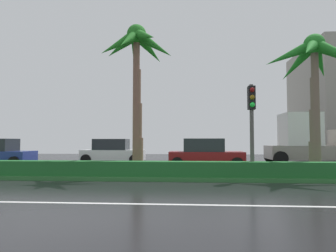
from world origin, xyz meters
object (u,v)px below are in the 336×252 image
object	(u,v)px
palm_tree_centre_left	(136,55)
car_in_traffic_third	(205,154)
car_in_traffic_second	(113,152)
box_truck_lead	(315,141)
palm_tree_centre	(314,65)
traffic_signal_median_right	(252,113)

from	to	relation	value
palm_tree_centre_left	car_in_traffic_third	xyz separation A→B (m)	(3.37, 4.08, -4.74)
palm_tree_centre_left	car_in_traffic_second	bearing A→B (deg)	112.48
car_in_traffic_third	box_truck_lead	distance (m)	8.25
car_in_traffic_second	car_in_traffic_third	size ratio (longest dim) A/B	1.00
palm_tree_centre	traffic_signal_median_right	distance (m)	3.90
car_in_traffic_second	box_truck_lead	world-z (taller)	box_truck_lead
car_in_traffic_third	box_truck_lead	world-z (taller)	box_truck_lead
palm_tree_centre_left	box_truck_lead	world-z (taller)	palm_tree_centre_left
palm_tree_centre_left	car_in_traffic_third	bearing A→B (deg)	50.45
traffic_signal_median_right	box_truck_lead	bearing A→B (deg)	54.93
palm_tree_centre_left	car_in_traffic_third	distance (m)	7.10
traffic_signal_median_right	box_truck_lead	xyz separation A→B (m)	(5.95, 8.48, -1.18)
traffic_signal_median_right	box_truck_lead	size ratio (longest dim) A/B	0.58
palm_tree_centre_left	traffic_signal_median_right	bearing A→B (deg)	-13.12
palm_tree_centre_left	palm_tree_centre	size ratio (longest dim) A/B	1.11
palm_tree_centre_left	box_truck_lead	bearing A→B (deg)	33.81
palm_tree_centre	palm_tree_centre_left	bearing A→B (deg)	179.76
car_in_traffic_second	palm_tree_centre_left	bearing A→B (deg)	-67.52
palm_tree_centre_left	palm_tree_centre	distance (m)	8.00
traffic_signal_median_right	car_in_traffic_second	size ratio (longest dim) A/B	0.87
palm_tree_centre_left	car_in_traffic_second	size ratio (longest dim) A/B	1.59
palm_tree_centre_left	traffic_signal_median_right	xyz separation A→B (m)	(4.98, -1.16, -2.84)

